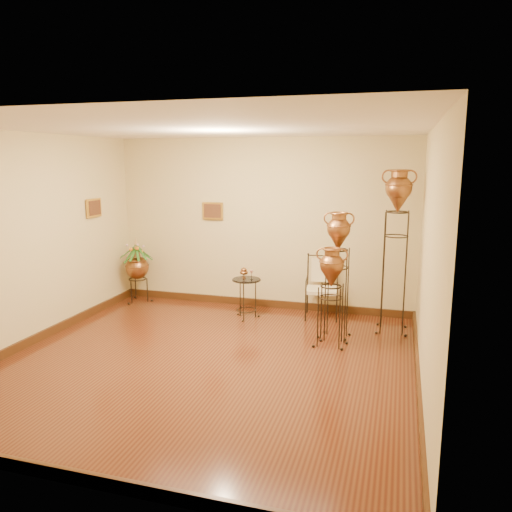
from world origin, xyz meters
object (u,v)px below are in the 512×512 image
(amphora_tall, at_px, (395,250))
(armchair, at_px, (322,288))
(amphora_mid, at_px, (337,275))
(planter_urn, at_px, (137,265))
(side_table, at_px, (246,298))

(amphora_tall, relative_size, armchair, 2.42)
(amphora_tall, bearing_deg, armchair, 162.19)
(amphora_mid, height_order, armchair, amphora_mid)
(planter_urn, distance_m, armchair, 3.23)
(planter_urn, xyz_separation_m, armchair, (3.22, 0.00, -0.17))
(amphora_mid, height_order, planter_urn, amphora_mid)
(amphora_mid, xyz_separation_m, armchair, (-0.34, 0.89, -0.42))
(planter_urn, bearing_deg, armchair, 0.00)
(amphora_tall, relative_size, side_table, 2.94)
(armchair, bearing_deg, side_table, -169.58)
(amphora_tall, bearing_deg, amphora_mid, -143.71)
(planter_urn, height_order, side_table, planter_urn)
(side_table, bearing_deg, amphora_tall, 0.17)
(amphora_tall, relative_size, amphora_mid, 1.31)
(amphora_tall, height_order, side_table, amphora_tall)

